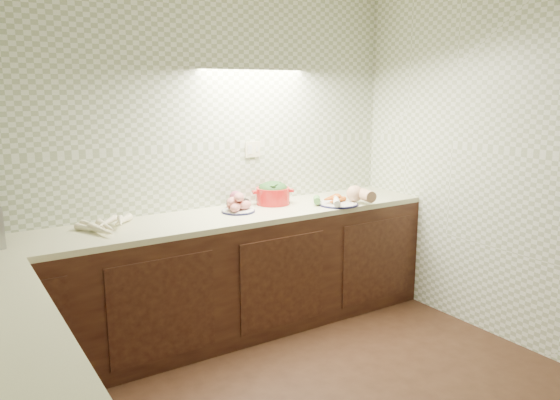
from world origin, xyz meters
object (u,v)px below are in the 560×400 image
onion_bowl (237,202)px  dutch_oven (273,193)px  parsnip_pile (99,225)px  veg_plate (346,198)px  sweet_potato_plate (237,205)px

onion_bowl → dutch_oven: (0.30, -0.03, 0.04)m
parsnip_pile → dutch_oven: (1.35, 0.06, 0.06)m
onion_bowl → veg_plate: veg_plate is taller
onion_bowl → veg_plate: 0.85m
parsnip_pile → onion_bowl: onion_bowl is taller
sweet_potato_plate → veg_plate: size_ratio=0.55×
parsnip_pile → onion_bowl: 1.05m
dutch_oven → veg_plate: dutch_oven is taller
dutch_oven → veg_plate: size_ratio=0.73×
parsnip_pile → onion_bowl: size_ratio=2.40×
dutch_oven → onion_bowl: bearing=-166.8°
parsnip_pile → veg_plate: bearing=-7.7°
sweet_potato_plate → onion_bowl: (0.06, 0.12, -0.00)m
dutch_oven → veg_plate: (0.48, -0.31, -0.04)m
sweet_potato_plate → veg_plate: sweet_potato_plate is taller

